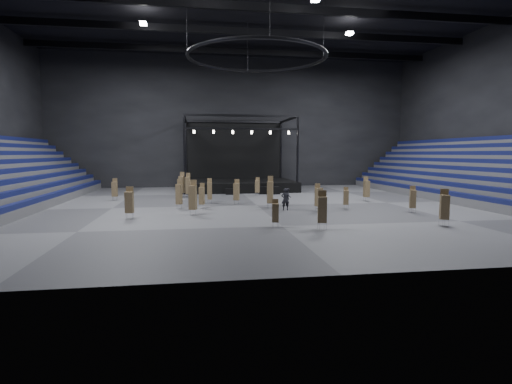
{
  "coord_description": "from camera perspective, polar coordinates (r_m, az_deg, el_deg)",
  "views": [
    {
      "loc": [
        -5.53,
        -35.24,
        4.65
      ],
      "look_at": [
        -0.39,
        -2.0,
        1.4
      ],
      "focal_mm": 28.0,
      "sensor_mm": 36.0,
      "label": 1
    }
  ],
  "objects": [
    {
      "name": "chair_stack_1",
      "position": [
        37.57,
        -6.65,
        0.22
      ],
      "size": [
        0.47,
        0.47,
        2.34
      ],
      "rotation": [
        0.0,
        0.0,
        -0.06
      ],
      "color": "silver",
      "rests_on": "floor"
    },
    {
      "name": "chair_stack_16",
      "position": [
        42.89,
        -9.7,
        0.99
      ],
      "size": [
        0.53,
        0.53,
        2.61
      ],
      "rotation": [
        0.0,
        0.0,
        -0.18
      ],
      "color": "silver",
      "rests_on": "floor"
    },
    {
      "name": "flight_case_mid",
      "position": [
        45.79,
        1.13,
        0.23
      ],
      "size": [
        1.28,
        0.65,
        0.85
      ],
      "primitive_type": "cube",
      "rotation": [
        0.0,
        0.0,
        -0.01
      ],
      "color": "black",
      "rests_on": "floor"
    },
    {
      "name": "chair_stack_11",
      "position": [
        41.91,
        -19.55,
        0.42
      ],
      "size": [
        0.52,
        0.52,
        2.19
      ],
      "rotation": [
        0.0,
        0.0,
        -0.11
      ],
      "color": "silver",
      "rests_on": "floor"
    },
    {
      "name": "roof_girders",
      "position": [
        37.81,
        0.13,
        24.91
      ],
      "size": [
        49.0,
        30.35,
        0.7
      ],
      "color": "black",
      "rests_on": "ceiling"
    },
    {
      "name": "flight_case_left",
      "position": [
        45.35,
        -3.7,
        0.06
      ],
      "size": [
        1.09,
        0.66,
        0.68
      ],
      "primitive_type": "cube",
      "rotation": [
        0.0,
        0.0,
        -0.16
      ],
      "color": "black",
      "rests_on": "floor"
    },
    {
      "name": "chair_stack_8",
      "position": [
        28.35,
        25.33,
        -1.87
      ],
      "size": [
        0.69,
        0.69,
        2.39
      ],
      "rotation": [
        0.0,
        0.0,
        -0.39
      ],
      "color": "silver",
      "rests_on": "floor"
    },
    {
      "name": "chair_stack_7",
      "position": [
        24.72,
        9.44,
        -2.4
      ],
      "size": [
        0.65,
        0.65,
        2.41
      ],
      "rotation": [
        0.0,
        0.0,
        -0.24
      ],
      "color": "silver",
      "rests_on": "floor"
    },
    {
      "name": "wall_front",
      "position": [
        15.88,
        12.84,
        21.28
      ],
      "size": [
        50.0,
        0.2,
        18.0
      ],
      "primitive_type": "cube",
      "color": "black",
      "rests_on": "ground"
    },
    {
      "name": "crew_member",
      "position": [
        36.49,
        4.59,
        -0.63
      ],
      "size": [
        0.72,
        0.84,
        1.5
      ],
      "primitive_type": "imported",
      "rotation": [
        0.0,
        0.0,
        1.34
      ],
      "color": "black",
      "rests_on": "floor"
    },
    {
      "name": "chair_stack_6",
      "position": [
        40.47,
        15.51,
        0.5
      ],
      "size": [
        0.51,
        0.51,
        2.4
      ],
      "rotation": [
        0.0,
        0.0,
        0.04
      ],
      "color": "silver",
      "rests_on": "floor"
    },
    {
      "name": "chair_stack_17",
      "position": [
        34.14,
        -7.75,
        -0.47
      ],
      "size": [
        0.52,
        0.52,
        2.16
      ],
      "rotation": [
        0.0,
        0.0,
        -0.31
      ],
      "color": "silver",
      "rests_on": "floor"
    },
    {
      "name": "floor",
      "position": [
        35.97,
        0.12,
        -1.91
      ],
      "size": [
        50.0,
        50.0,
        0.0
      ],
      "primitive_type": "plane",
      "color": "#545457",
      "rests_on": "ground"
    },
    {
      "name": "truss_ring",
      "position": [
        36.63,
        0.13,
        18.7
      ],
      "size": [
        12.3,
        12.3,
        5.15
      ],
      "color": "black",
      "rests_on": "ceiling"
    },
    {
      "name": "chair_stack_5",
      "position": [
        43.93,
        0.2,
        0.86
      ],
      "size": [
        0.57,
        0.57,
        2.04
      ],
      "rotation": [
        0.0,
        0.0,
        -0.33
      ],
      "color": "silver",
      "rests_on": "floor"
    },
    {
      "name": "chair_stack_13",
      "position": [
        34.25,
        -10.94,
        -0.23
      ],
      "size": [
        0.58,
        0.58,
        2.51
      ],
      "rotation": [
        0.0,
        0.0,
        -0.36
      ],
      "color": "silver",
      "rests_on": "floor"
    },
    {
      "name": "chair_stack_14",
      "position": [
        33.73,
        21.48,
        -0.87
      ],
      "size": [
        0.57,
        0.57,
        2.13
      ],
      "rotation": [
        0.0,
        0.0,
        -0.34
      ],
      "color": "silver",
      "rests_on": "floor"
    },
    {
      "name": "chair_stack_3",
      "position": [
        34.43,
        12.73,
        -0.72
      ],
      "size": [
        0.53,
        0.53,
        1.84
      ],
      "rotation": [
        0.0,
        0.0,
        -0.3
      ],
      "color": "silver",
      "rests_on": "floor"
    },
    {
      "name": "chair_stack_4",
      "position": [
        32.61,
        8.94,
        -0.65
      ],
      "size": [
        0.61,
        0.61,
        2.23
      ],
      "rotation": [
        0.0,
        0.0,
        0.28
      ],
      "color": "silver",
      "rests_on": "floor"
    },
    {
      "name": "wall_right",
      "position": [
        46.82,
        32.51,
        10.0
      ],
      "size": [
        0.2,
        42.0,
        18.0
      ],
      "primitive_type": "cube",
      "color": "black",
      "rests_on": "ground"
    },
    {
      "name": "man_center",
      "position": [
        32.81,
        4.22,
        -1.04
      ],
      "size": [
        0.69,
        0.47,
        1.82
      ],
      "primitive_type": "imported",
      "rotation": [
        0.0,
        0.0,
        3.08
      ],
      "color": "black",
      "rests_on": "floor"
    },
    {
      "name": "wall_back",
      "position": [
        56.67,
        -3.22,
        9.92
      ],
      "size": [
        50.0,
        0.2,
        18.0
      ],
      "primitive_type": "cube",
      "color": "black",
      "rests_on": "ground"
    },
    {
      "name": "chair_stack_0",
      "position": [
        43.39,
        -10.58,
        1.11
      ],
      "size": [
        0.66,
        0.66,
        2.69
      ],
      "rotation": [
        0.0,
        0.0,
        -0.38
      ],
      "color": "silver",
      "rests_on": "floor"
    },
    {
      "name": "stage",
      "position": [
        51.87,
        -2.66,
        1.98
      ],
      "size": [
        14.0,
        10.0,
        9.2
      ],
      "color": "black",
      "rests_on": "floor"
    },
    {
      "name": "flight_case_right",
      "position": [
        45.68,
        2.6,
        0.22
      ],
      "size": [
        1.39,
        0.85,
        0.87
      ],
      "primitive_type": "cube",
      "rotation": [
        0.0,
        0.0,
        0.16
      ],
      "color": "black",
      "rests_on": "floor"
    },
    {
      "name": "chair_stack_10",
      "position": [
        36.55,
        -2.81,
        0.11
      ],
      "size": [
        0.61,
        0.61,
        2.32
      ],
      "rotation": [
        0.0,
        0.0,
        -0.39
      ],
      "color": "silver",
      "rests_on": "floor"
    },
    {
      "name": "chair_stack_12",
      "position": [
        25.19,
        2.78,
        -2.91
      ],
      "size": [
        0.47,
        0.47,
        1.79
      ],
      "rotation": [
        0.0,
        0.0,
        -0.17
      ],
      "color": "silver",
      "rests_on": "floor"
    },
    {
      "name": "bleachers_right",
      "position": [
        45.39,
        30.08,
        1.09
      ],
      "size": [
        7.2,
        40.0,
        6.4
      ],
      "color": "#525255",
      "rests_on": "floor"
    },
    {
      "name": "chair_stack_15",
      "position": [
        30.46,
        -9.02,
        -0.72
      ],
      "size": [
        0.66,
        0.66,
        2.67
      ],
      "rotation": [
        0.0,
        0.0,
        -0.33
      ],
      "color": "silver",
      "rests_on": "floor"
    },
    {
      "name": "chair_stack_9",
      "position": [
        34.14,
        2.04,
        0.04
      ],
      "size": [
        0.61,
        0.61,
        2.74
      ],
      "rotation": [
        0.0,
        0.0,
        -0.31
      ],
      "color": "silver",
      "rests_on": "floor"
    },
    {
      "name": "chair_stack_2",
      "position": [
        29.69,
        -17.65,
        -1.34
      ],
      "size": [
        0.59,
        0.59,
        2.31
      ],
      "rotation": [
        0.0,
        0.0,
        -0.1
      ],
      "color": "silver",
      "rests_on": "floor"
    }
  ]
}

